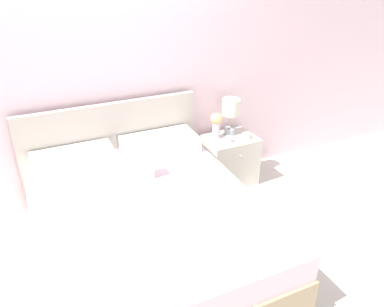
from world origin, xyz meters
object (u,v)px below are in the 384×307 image
(table_lamp, at_px, (231,111))
(nightstand, at_px, (229,160))
(flower_vase, at_px, (217,123))
(bed, at_px, (144,224))
(alarm_clock, at_px, (247,136))
(teacup, at_px, (229,140))

(table_lamp, bearing_deg, nightstand, -113.69)
(table_lamp, distance_m, flower_vase, 0.19)
(nightstand, height_order, table_lamp, table_lamp)
(bed, relative_size, alarm_clock, 27.65)
(table_lamp, bearing_deg, alarm_clock, -57.46)
(bed, distance_m, table_lamp, 1.47)
(bed, xyz_separation_m, teacup, (1.07, 0.60, 0.24))
(alarm_clock, bearing_deg, flower_vase, 151.66)
(nightstand, xyz_separation_m, alarm_clock, (0.13, -0.08, 0.28))
(bed, height_order, nightstand, bed)
(alarm_clock, bearing_deg, bed, -154.64)
(teacup, distance_m, alarm_clock, 0.20)
(flower_vase, relative_size, teacup, 2.30)
(nightstand, bearing_deg, teacup, -129.72)
(bed, relative_size, table_lamp, 5.21)
(nightstand, relative_size, flower_vase, 1.96)
(table_lamp, xyz_separation_m, alarm_clock, (0.10, -0.16, -0.22))
(bed, height_order, teacup, bed)
(bed, bearing_deg, flower_vase, 36.52)
(bed, distance_m, teacup, 1.25)
(flower_vase, height_order, alarm_clock, flower_vase)
(flower_vase, distance_m, alarm_clock, 0.33)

